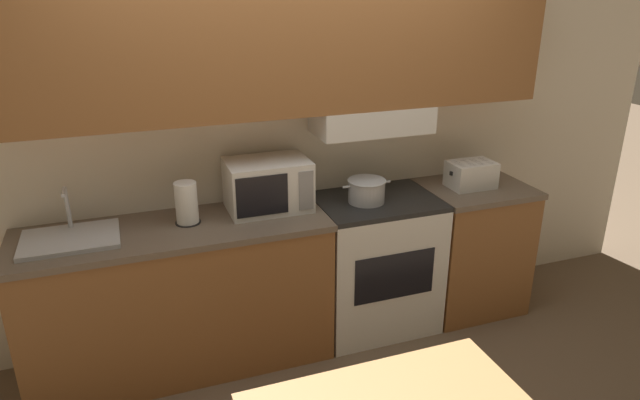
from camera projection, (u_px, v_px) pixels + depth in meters
name	position (u px, v px, depth m)	size (l,w,h in m)	color
ground_plane	(287.00, 314.00, 3.92)	(16.00, 16.00, 0.00)	brown
wall_back	(287.00, 91.00, 3.29)	(5.52, 0.38, 2.55)	silver
lower_counter_main	(180.00, 297.00, 3.28)	(1.71, 0.58, 0.88)	brown
lower_counter_right_stub	(470.00, 246.00, 3.90)	(0.68, 0.58, 0.88)	brown
stove_range	(375.00, 263.00, 3.67)	(0.74, 0.57, 0.88)	silver
cooking_pot	(367.00, 190.00, 3.45)	(0.31, 0.23, 0.14)	#B7BABF
microwave	(268.00, 185.00, 3.32)	(0.48, 0.34, 0.30)	silver
toaster	(471.00, 174.00, 3.69)	(0.30, 0.20, 0.17)	silver
sink_basin	(70.00, 238.00, 2.95)	(0.49, 0.36, 0.26)	#B7BABF
paper_towel_roll	(186.00, 203.00, 3.14)	(0.14, 0.14, 0.24)	black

